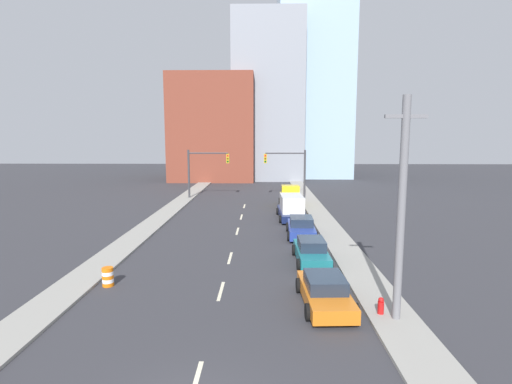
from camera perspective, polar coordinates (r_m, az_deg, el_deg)
The scene contains 21 objects.
sidewalk_left at distance 56.21m, azimuth -8.59°, elevation 0.32°, with size 2.07×91.62×0.14m.
sidewalk_right at distance 55.67m, azimuth 6.56°, elevation 0.29°, with size 2.07×91.62×0.14m.
lane_stripe_at_2m at distance 13.51m, azimuth -8.66°, elevation -25.43°, with size 0.16×2.40×0.01m, color beige.
lane_stripe_at_9m at distance 19.97m, azimuth -5.03°, elevation -13.89°, with size 0.16×2.40×0.01m, color beige.
lane_stripe_at_15m at distance 24.95m, azimuth -3.73°, elevation -9.37°, with size 0.16×2.40×0.01m, color beige.
lane_stripe_at_22m at distance 31.72m, azimuth -2.67°, elevation -5.60°, with size 0.16×2.40×0.01m, color beige.
lane_stripe_at_27m at distance 37.20m, azimuth -2.11°, elevation -3.57°, with size 0.16×2.40×0.01m, color beige.
lane_stripe_at_33m at distance 42.88m, azimuth -1.68°, elevation -2.03°, with size 0.16×2.40×0.01m, color beige.
building_brick_left at distance 71.84m, azimuth -5.88°, elevation 8.98°, with size 14.00×16.00×17.60m.
building_office_center at distance 75.59m, azimuth 1.67°, elevation 12.87°, with size 12.00×20.00×27.88m.
building_glass_right at distance 80.90m, azimuth 7.97°, elevation 17.11°, with size 13.00×20.00×40.88m.
traffic_signal_left at distance 48.11m, azimuth -7.85°, elevation 3.61°, with size 4.99×0.35×5.86m.
traffic_signal_right at distance 47.65m, azimuth 5.20°, elevation 3.61°, with size 4.99×0.35×5.86m.
utility_pole_right_near at distance 16.52m, azimuth 20.06°, elevation -2.34°, with size 1.60×0.32×8.97m.
traffic_barrel at distance 21.66m, azimuth -20.41°, elevation -11.28°, with size 0.56×0.56×0.95m.
fire_hydrant at distance 17.94m, azimuth 17.39°, elevation -15.42°, with size 0.26×0.26×0.84m.
sedan_orange at distance 18.40m, azimuth 9.81°, elevation -13.82°, with size 2.31×4.82×1.36m.
sedan_teal at distance 24.12m, azimuth 7.91°, elevation -8.43°, with size 2.05×4.70×1.43m.
sedan_blue at distance 30.18m, azimuth 6.47°, elevation -5.04°, with size 2.28×4.86×1.46m.
box_truck_navy at distance 36.27m, azimuth 5.10°, elevation -2.26°, with size 2.60×6.03×2.18m.
pickup_truck_yellow at distance 43.04m, azimuth 4.98°, elevation -0.85°, with size 2.44×5.39×2.15m.
Camera 1 is at (2.04, -9.11, 7.41)m, focal length 28.00 mm.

